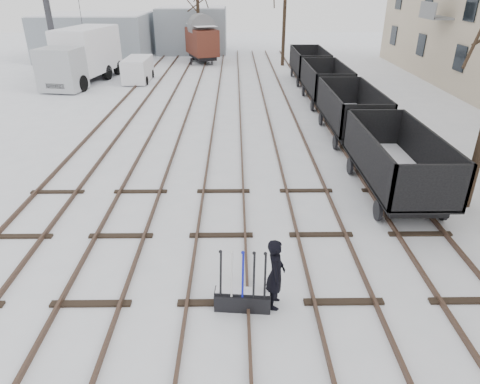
# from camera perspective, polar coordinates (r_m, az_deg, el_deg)

# --- Properties ---
(ground) EXTENTS (120.00, 120.00, 0.00)m
(ground) POSITION_cam_1_polar(r_m,az_deg,el_deg) (10.50, -3.00, -14.66)
(ground) COLOR white
(ground) RESTS_ON ground
(tracks) EXTENTS (13.90, 52.00, 0.16)m
(tracks) POSITION_cam_1_polar(r_m,az_deg,el_deg) (22.64, -1.76, 8.84)
(tracks) COLOR black
(tracks) RESTS_ON ground
(shed_left) EXTENTS (10.00, 8.00, 4.10)m
(shed_left) POSITION_cam_1_polar(r_m,az_deg,el_deg) (46.18, -18.63, 19.08)
(shed_left) COLOR gray
(shed_left) RESTS_ON ground
(shed_right) EXTENTS (7.00, 6.00, 4.50)m
(shed_right) POSITION_cam_1_polar(r_m,az_deg,el_deg) (48.34, -6.34, 20.71)
(shed_right) COLOR gray
(shed_right) RESTS_ON ground
(ground_frame) EXTENTS (1.33, 0.53, 1.49)m
(ground_frame) POSITION_cam_1_polar(r_m,az_deg,el_deg) (10.20, 0.37, -13.94)
(ground_frame) COLOR black
(ground_frame) RESTS_ON ground
(worker) EXTENTS (0.49, 0.69, 1.78)m
(worker) POSITION_cam_1_polar(r_m,az_deg,el_deg) (9.94, 4.77, -10.82)
(worker) COLOR black
(worker) RESTS_ON ground
(freight_wagon_a) EXTENTS (2.27, 5.68, 2.32)m
(freight_wagon_a) POSITION_cam_1_polar(r_m,az_deg,el_deg) (15.92, 19.85, 2.60)
(freight_wagon_a) COLOR black
(freight_wagon_a) RESTS_ON ground
(freight_wagon_b) EXTENTS (2.27, 5.68, 2.32)m
(freight_wagon_b) POSITION_cam_1_polar(r_m,az_deg,el_deg) (21.67, 14.44, 9.46)
(freight_wagon_b) COLOR black
(freight_wagon_b) RESTS_ON ground
(freight_wagon_c) EXTENTS (2.27, 5.68, 2.32)m
(freight_wagon_c) POSITION_cam_1_polar(r_m,az_deg,el_deg) (27.70, 11.24, 13.37)
(freight_wagon_c) COLOR black
(freight_wagon_c) RESTS_ON ground
(freight_wagon_d) EXTENTS (2.27, 5.68, 2.32)m
(freight_wagon_d) POSITION_cam_1_polar(r_m,az_deg,el_deg) (33.87, 9.15, 15.84)
(freight_wagon_d) COLOR black
(freight_wagon_d) RESTS_ON ground
(box_van_wagon) EXTENTS (3.60, 4.83, 3.30)m
(box_van_wagon) POSITION_cam_1_polar(r_m,az_deg,el_deg) (41.79, -5.11, 19.44)
(box_van_wagon) COLOR black
(box_van_wagon) RESTS_ON ground
(lorry) EXTENTS (3.71, 8.68, 3.81)m
(lorry) POSITION_cam_1_polar(r_m,az_deg,el_deg) (34.89, -20.31, 16.72)
(lorry) COLOR black
(lorry) RESTS_ON ground
(panel_van) EXTENTS (1.80, 3.93, 1.73)m
(panel_van) POSITION_cam_1_polar(r_m,az_deg,el_deg) (34.32, -13.46, 15.63)
(panel_van) COLOR white
(panel_van) RESTS_ON ground
(crane) EXTENTS (2.27, 5.53, 9.26)m
(crane) POSITION_cam_1_polar(r_m,az_deg,el_deg) (37.02, -23.40, 17.44)
(crane) COLOR #2B2B30
(crane) RESTS_ON ground
(tree_far_left) EXTENTS (0.30, 0.30, 6.83)m
(tree_far_left) POSITION_cam_1_polar(r_m,az_deg,el_deg) (43.30, -5.57, 21.65)
(tree_far_left) COLOR black
(tree_far_left) RESTS_ON ground
(tree_far_right) EXTENTS (0.30, 0.30, 8.66)m
(tree_far_right) POSITION_cam_1_polar(r_m,az_deg,el_deg) (40.01, 5.96, 22.57)
(tree_far_right) COLOR black
(tree_far_right) RESTS_ON ground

